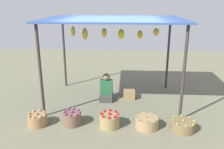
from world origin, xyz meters
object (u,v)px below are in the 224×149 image
Objects in this scene: basket_green_chilies at (147,122)px; basket_limes at (183,126)px; basket_purple_onions at (72,118)px; basket_red_apples at (109,120)px; wooden_crate_near_vendor at (129,94)px; basket_potatoes at (37,120)px; vendor_person at (106,90)px.

basket_limes is at bearing -4.87° from basket_green_chilies.
basket_green_chilies is (1.69, -0.03, -0.03)m from basket_purple_onions.
wooden_crate_near_vendor is at bearing 74.68° from basket_red_apples.
basket_red_apples reaches higher than wooden_crate_near_vendor.
basket_green_chilies is at bearing -76.83° from wooden_crate_near_vendor.
wooden_crate_near_vendor is (-0.38, 1.63, -0.01)m from basket_green_chilies.
basket_potatoes is 2.68m from wooden_crate_near_vendor.
basket_green_chilies is at bearing 1.14° from basket_red_apples.
basket_red_apples is at bearing -105.32° from wooden_crate_near_vendor.
basket_limes is at bearing -40.59° from vendor_person.
basket_green_chilies is at bearing -1.09° from basket_purple_onions.
basket_potatoes reaches higher than wooden_crate_near_vendor.
basket_purple_onions is 0.81× the size of basket_green_chilies.
basket_red_apples is 0.83m from basket_green_chilies.
basket_red_apples is 0.86× the size of basket_limes.
basket_potatoes is at bearing -174.08° from basket_purple_onions.
basket_potatoes is 0.96× the size of basket_red_apples.
vendor_person is 1.86× the size of basket_purple_onions.
basket_purple_onions is 2.07m from wooden_crate_near_vendor.
basket_red_apples is (0.20, -1.50, -0.14)m from vendor_person.
basket_purple_onions reaches higher than basket_potatoes.
wooden_crate_near_vendor is (2.09, 1.68, -0.02)m from basket_potatoes.
basket_limes is (0.78, -0.07, -0.01)m from basket_green_chilies.
basket_purple_onions reaches higher than basket_limes.
basket_green_chilies is at bearing 175.13° from basket_limes.
basket_green_chilies is (0.83, 0.02, -0.03)m from basket_red_apples.
basket_red_apples is 1.71m from wooden_crate_near_vendor.
basket_green_chilies is 0.78m from basket_limes.
basket_red_apples is (1.64, 0.03, 0.02)m from basket_potatoes.
basket_potatoes reaches higher than basket_limes.
basket_purple_onions is 1.69m from basket_green_chilies.
basket_potatoes is 0.84× the size of basket_green_chilies.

